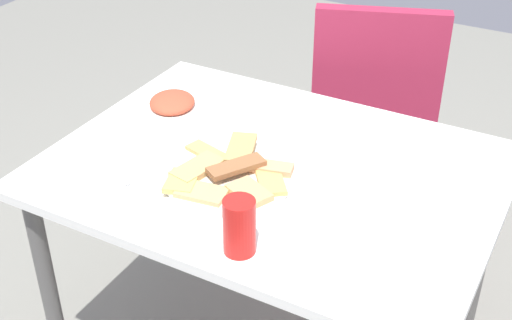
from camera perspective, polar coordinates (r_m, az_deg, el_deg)
name	(u,v)px	position (r m, az deg, el deg)	size (l,w,h in m)	color
dining_table	(273,195)	(1.71, 1.39, -2.85)	(1.06, 0.79, 0.71)	white
dining_chair	(373,111)	(2.37, 9.52, 4.00)	(0.54, 0.54, 0.90)	#A22441
pide_platter	(228,174)	(1.61, -2.28, -1.19)	(0.31, 0.31, 0.04)	white
salad_plate_greens	(172,104)	(1.92, -6.87, 4.55)	(0.21, 0.21, 0.04)	white
soda_can	(239,226)	(1.38, -1.37, -5.46)	(0.07, 0.07, 0.12)	red
paper_napkin	(100,175)	(1.67, -12.62, -1.18)	(0.15, 0.15, 0.00)	white
fork	(95,177)	(1.66, -13.03, -1.36)	(0.18, 0.01, 0.01)	silver
spoon	(105,170)	(1.68, -12.25, -0.77)	(0.17, 0.02, 0.01)	silver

